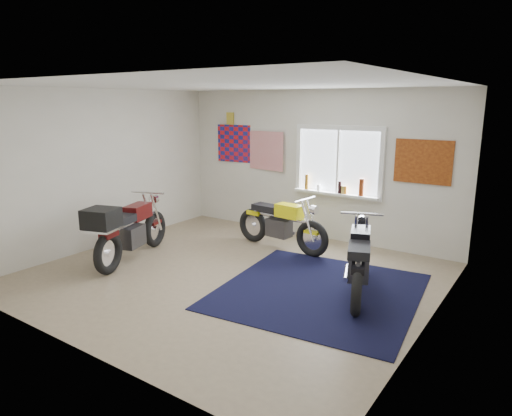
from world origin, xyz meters
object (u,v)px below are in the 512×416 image
Objects in this scene: yellow_triumph at (281,225)px; black_chrome_bike at (359,262)px; navy_rug at (319,291)px; maroon_tourer at (127,230)px.

black_chrome_bike is at bearing -23.71° from yellow_triumph.
navy_rug is 0.66m from black_chrome_bike.
black_chrome_bike reaches higher than yellow_triumph.
maroon_tourer reaches higher than navy_rug.
navy_rug is 1.94m from yellow_triumph.
yellow_triumph reaches higher than navy_rug.
black_chrome_bike is (0.44, 0.25, 0.43)m from navy_rug.
black_chrome_bike is 0.93× the size of maroon_tourer.
navy_rug is 1.41× the size of black_chrome_bike.
yellow_triumph is 2.10m from black_chrome_bike.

